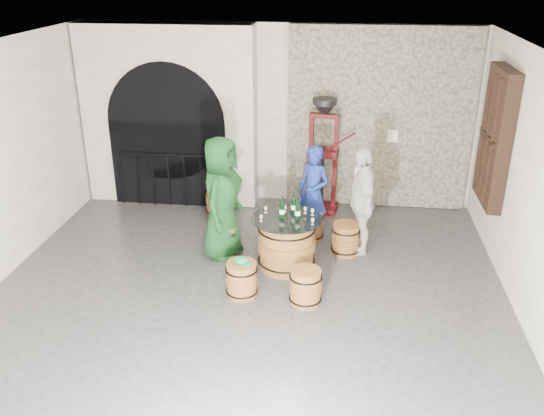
# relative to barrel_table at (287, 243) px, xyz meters

# --- Properties ---
(ground) EXTENTS (8.00, 8.00, 0.00)m
(ground) POSITION_rel_barrel_table_xyz_m (-0.45, -1.41, -0.39)
(ground) COLOR #2E2E31
(ground) RESTS_ON ground
(wall_back) EXTENTS (8.00, 0.00, 8.00)m
(wall_back) POSITION_rel_barrel_table_xyz_m (-0.45, 2.59, 1.21)
(wall_back) COLOR silver
(wall_back) RESTS_ON ground
(ceiling) EXTENTS (8.00, 8.00, 0.00)m
(ceiling) POSITION_rel_barrel_table_xyz_m (-0.45, -1.41, 2.81)
(ceiling) COLOR beige
(ceiling) RESTS_ON wall_back
(stone_facing_panel) EXTENTS (3.20, 0.12, 3.18)m
(stone_facing_panel) POSITION_rel_barrel_table_xyz_m (1.35, 2.53, 1.21)
(stone_facing_panel) COLOR gray
(stone_facing_panel) RESTS_ON ground
(arched_opening) EXTENTS (3.10, 0.60, 3.19)m
(arched_opening) POSITION_rel_barrel_table_xyz_m (-2.35, 2.33, 1.19)
(arched_opening) COLOR silver
(arched_opening) RESTS_ON ground
(shuttered_window) EXTENTS (0.23, 1.10, 2.00)m
(shuttered_window) POSITION_rel_barrel_table_xyz_m (2.93, 0.99, 1.41)
(shuttered_window) COLOR black
(shuttered_window) RESTS_ON wall_right
(barrel_table) EXTENTS (1.02, 1.02, 0.79)m
(barrel_table) POSITION_rel_barrel_table_xyz_m (0.00, 0.00, 0.00)
(barrel_table) COLOR brown
(barrel_table) RESTS_ON ground
(barrel_stool_left) EXTENTS (0.44, 0.44, 0.50)m
(barrel_stool_left) POSITION_rel_barrel_table_xyz_m (-0.97, 0.25, -0.14)
(barrel_stool_left) COLOR brown
(barrel_stool_left) RESTS_ON ground
(barrel_stool_far) EXTENTS (0.44, 0.44, 0.50)m
(barrel_stool_far) POSITION_rel_barrel_table_xyz_m (0.28, 0.96, -0.14)
(barrel_stool_far) COLOR brown
(barrel_stool_far) RESTS_ON ground
(barrel_stool_right) EXTENTS (0.44, 0.44, 0.50)m
(barrel_stool_right) POSITION_rel_barrel_table_xyz_m (0.85, 0.52, -0.14)
(barrel_stool_right) COLOR brown
(barrel_stool_right) RESTS_ON ground
(barrel_stool_near_right) EXTENTS (0.44, 0.44, 0.50)m
(barrel_stool_near_right) POSITION_rel_barrel_table_xyz_m (0.35, -0.94, -0.14)
(barrel_stool_near_right) COLOR brown
(barrel_stool_near_right) RESTS_ON ground
(barrel_stool_near_left) EXTENTS (0.44, 0.44, 0.50)m
(barrel_stool_near_left) POSITION_rel_barrel_table_xyz_m (-0.51, -0.86, -0.14)
(barrel_stool_near_left) COLOR brown
(barrel_stool_near_left) RESTS_ON ground
(green_cap) EXTENTS (0.23, 0.18, 0.10)m
(green_cap) POSITION_rel_barrel_table_xyz_m (-0.51, -0.86, 0.14)
(green_cap) COLOR #0C8549
(green_cap) RESTS_ON barrel_stool_near_left
(person_green) EXTENTS (0.74, 1.01, 1.88)m
(person_green) POSITION_rel_barrel_table_xyz_m (-0.99, 0.25, 0.55)
(person_green) COLOR #103A15
(person_green) RESTS_ON ground
(person_blue) EXTENTS (0.67, 0.62, 1.54)m
(person_blue) POSITION_rel_barrel_table_xyz_m (0.31, 1.06, 0.38)
(person_blue) COLOR navy
(person_blue) RESTS_ON ground
(person_white) EXTENTS (0.58, 1.04, 1.68)m
(person_white) POSITION_rel_barrel_table_xyz_m (1.06, 0.65, 0.45)
(person_white) COLOR silver
(person_white) RESTS_ON ground
(wine_bottle_left) EXTENTS (0.08, 0.08, 0.32)m
(wine_bottle_left) POSITION_rel_barrel_table_xyz_m (-0.07, 0.00, 0.53)
(wine_bottle_left) COLOR black
(wine_bottle_left) RESTS_ON barrel_table
(wine_bottle_center) EXTENTS (0.08, 0.08, 0.32)m
(wine_bottle_center) POSITION_rel_barrel_table_xyz_m (0.15, -0.02, 0.53)
(wine_bottle_center) COLOR black
(wine_bottle_center) RESTS_ON barrel_table
(wine_bottle_right) EXTENTS (0.08, 0.08, 0.32)m
(wine_bottle_right) POSITION_rel_barrel_table_xyz_m (0.08, 0.18, 0.53)
(wine_bottle_right) COLOR black
(wine_bottle_right) RESTS_ON barrel_table
(tasting_glass_a) EXTENTS (0.05, 0.05, 0.10)m
(tasting_glass_a) POSITION_rel_barrel_table_xyz_m (-0.35, -0.16, 0.45)
(tasting_glass_a) COLOR #CA6627
(tasting_glass_a) RESTS_ON barrel_table
(tasting_glass_b) EXTENTS (0.05, 0.05, 0.10)m
(tasting_glass_b) POSITION_rel_barrel_table_xyz_m (0.35, 0.15, 0.45)
(tasting_glass_b) COLOR #CA6627
(tasting_glass_b) RESTS_ON barrel_table
(tasting_glass_c) EXTENTS (0.05, 0.05, 0.10)m
(tasting_glass_c) POSITION_rel_barrel_table_xyz_m (-0.05, 0.21, 0.45)
(tasting_glass_c) COLOR #CA6627
(tasting_glass_c) RESTS_ON barrel_table
(tasting_glass_d) EXTENTS (0.05, 0.05, 0.10)m
(tasting_glass_d) POSITION_rel_barrel_table_xyz_m (0.25, 0.20, 0.45)
(tasting_glass_d) COLOR #CA6627
(tasting_glass_d) RESTS_ON barrel_table
(tasting_glass_e) EXTENTS (0.05, 0.05, 0.10)m
(tasting_glass_e) POSITION_rel_barrel_table_xyz_m (0.38, -0.17, 0.45)
(tasting_glass_e) COLOR #CA6627
(tasting_glass_e) RESTS_ON barrel_table
(tasting_glass_f) EXTENTS (0.05, 0.05, 0.10)m
(tasting_glass_f) POSITION_rel_barrel_table_xyz_m (-0.33, 0.15, 0.45)
(tasting_glass_f) COLOR #CA6627
(tasting_glass_f) RESTS_ON barrel_table
(side_barrel) EXTENTS (0.49, 0.49, 0.65)m
(side_barrel) POSITION_rel_barrel_table_xyz_m (-1.35, 1.68, -0.07)
(side_barrel) COLOR brown
(side_barrel) RESTS_ON ground
(corking_press) EXTENTS (0.85, 0.52, 2.04)m
(corking_press) POSITION_rel_barrel_table_xyz_m (0.41, 2.12, 0.80)
(corking_press) COLOR #430B0D
(corking_press) RESTS_ON ground
(control_box) EXTENTS (0.18, 0.10, 0.22)m
(control_box) POSITION_rel_barrel_table_xyz_m (1.60, 2.45, 0.96)
(control_box) COLOR silver
(control_box) RESTS_ON wall_back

